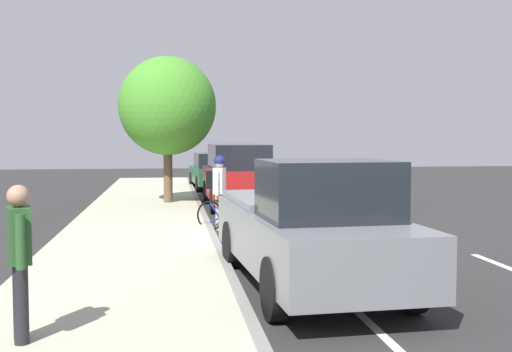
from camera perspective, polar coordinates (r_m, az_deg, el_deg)
name	(u,v)px	position (r m, az deg, el deg)	size (l,w,h in m)	color
ground	(290,242)	(13.91, 3.06, -5.83)	(61.07, 61.07, 0.00)	#2A2A2A
sidewalk	(132,242)	(13.68, -10.90, -5.76)	(3.26, 38.17, 0.14)	#AAAF93
curb_edge	(214,240)	(13.69, -3.70, -5.69)	(0.16, 38.17, 0.14)	gray
lane_stripe_centre	(413,231)	(15.93, 13.71, -4.70)	(0.14, 35.80, 0.01)	white
lane_stripe_bike_edge	(283,242)	(13.88, 2.40, -5.83)	(0.12, 38.17, 0.01)	white
parked_sedan_green_nearest	(215,171)	(27.10, -3.68, 0.41)	(2.03, 4.49, 1.52)	#1E512D
parked_suv_red_second	(238,175)	(20.21, -1.59, 0.08)	(2.01, 4.72, 1.99)	maroon
parked_pickup_grey_mid	(310,229)	(9.66, 4.81, -4.65)	(2.30, 5.42, 1.95)	slate
bicycle_at_curb	(229,216)	(15.22, -2.37, -3.54)	(1.51, 0.98, 0.78)	black
cyclist_with_backpack	(218,184)	(15.59, -3.34, -0.71)	(0.49, 0.59, 1.80)	#C6B284
street_tree_near_cyclist	(167,106)	(20.73, -7.82, 6.12)	(3.08, 3.08, 4.62)	brown
pedestrian_on_phone	(20,253)	(7.18, -20.14, -6.44)	(0.32, 0.60, 1.64)	black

